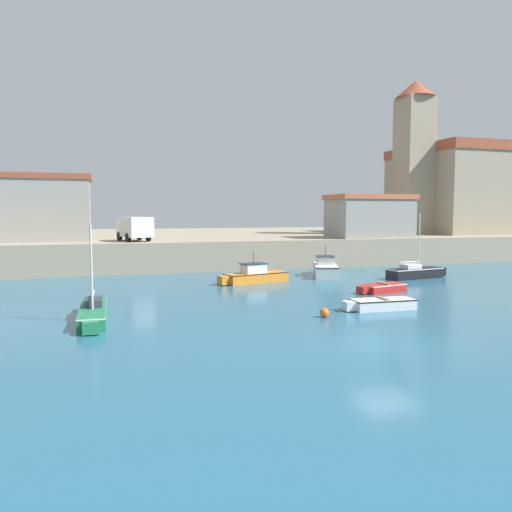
{
  "coord_description": "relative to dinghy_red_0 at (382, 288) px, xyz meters",
  "views": [
    {
      "loc": [
        -10.9,
        -17.28,
        5.24
      ],
      "look_at": [
        0.3,
        18.53,
        2.0
      ],
      "focal_mm": 35.0,
      "sensor_mm": 36.0,
      "label": 1
    }
  ],
  "objects": [
    {
      "name": "dinghy_red_0",
      "position": [
        0.0,
        0.0,
        0.0
      ],
      "size": [
        3.77,
        1.93,
        0.62
      ],
      "color": "red",
      "rests_on": "ground"
    },
    {
      "name": "sailboat_black_2",
      "position": [
        6.42,
        5.41,
        0.2
      ],
      "size": [
        5.63,
        2.22,
        5.23
      ],
      "color": "black",
      "rests_on": "ground"
    },
    {
      "name": "quay_seawall",
      "position": [
        -6.87,
        34.42,
        1.04
      ],
      "size": [
        120.0,
        40.0,
        2.68
      ],
      "primitive_type": "cube",
      "color": "gray",
      "rests_on": "ground"
    },
    {
      "name": "church",
      "position": [
        24.16,
        25.17,
        8.5
      ],
      "size": [
        14.17,
        14.76,
        18.19
      ],
      "color": "gray",
      "rests_on": "quay_seawall"
    },
    {
      "name": "harbor_shed_far_end",
      "position": [
        9.13,
        17.54,
        4.64
      ],
      "size": [
        8.46,
        5.3,
        4.46
      ],
      "color": "gray",
      "rests_on": "quay_seawall"
    },
    {
      "name": "ground_plane",
      "position": [
        -6.87,
        -11.49,
        -0.3
      ],
      "size": [
        200.0,
        200.0,
        0.0
      ],
      "primitive_type": "plane",
      "color": "#28607F"
    },
    {
      "name": "sailboat_green_4",
      "position": [
        -18.21,
        -3.46,
        0.11
      ],
      "size": [
        1.36,
        6.18,
        4.7
      ],
      "color": "#237A4C",
      "rests_on": "ground"
    },
    {
      "name": "motorboat_orange_6",
      "position": [
        -6.75,
        6.91,
        0.23
      ],
      "size": [
        5.73,
        2.75,
        2.38
      ],
      "color": "orange",
      "rests_on": "ground"
    },
    {
      "name": "dinghy_white_1",
      "position": [
        -3.27,
        -5.19,
        0.01
      ],
      "size": [
        4.06,
        1.47,
        0.64
      ],
      "color": "white",
      "rests_on": "ground"
    },
    {
      "name": "mooring_buoy",
      "position": [
        -7.11,
        -6.2,
        -0.06
      ],
      "size": [
        0.47,
        0.47,
        0.47
      ],
      "primitive_type": "sphere",
      "color": "orange",
      "rests_on": "ground"
    },
    {
      "name": "motorboat_white_3",
      "position": [
        0.05,
        8.89,
        0.34
      ],
      "size": [
        3.5,
        5.89,
        2.6
      ],
      "color": "white",
      "rests_on": "ground"
    },
    {
      "name": "truck_on_quay",
      "position": [
        -14.76,
        17.94,
        3.6
      ],
      "size": [
        3.16,
        4.7,
        2.2
      ],
      "color": "silver",
      "rests_on": "quay_seawall"
    },
    {
      "name": "harbor_shed_mid_row",
      "position": [
        -22.87,
        20.29,
        5.43
      ],
      "size": [
        8.95,
        4.55,
        6.04
      ],
      "color": "gray",
      "rests_on": "quay_seawall"
    }
  ]
}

